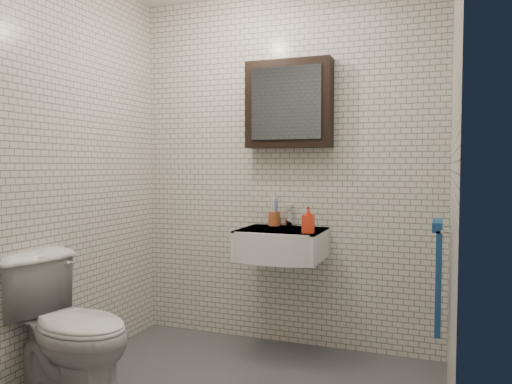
{
  "coord_description": "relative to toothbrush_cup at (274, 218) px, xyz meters",
  "views": [
    {
      "loc": [
        1.06,
        -2.4,
        1.27
      ],
      "look_at": [
        -0.01,
        0.45,
        1.11
      ],
      "focal_mm": 35.0,
      "sensor_mm": 36.0,
      "label": 1
    }
  ],
  "objects": [
    {
      "name": "washbasin",
      "position": [
        0.11,
        -0.21,
        -0.15
      ],
      "size": [
        0.55,
        0.5,
        0.2
      ],
      "color": "white",
      "rests_on": "room_shell"
    },
    {
      "name": "towel_rail",
      "position": [
        1.1,
        -0.59,
        -0.18
      ],
      "size": [
        0.09,
        0.3,
        0.58
      ],
      "color": "silver",
      "rests_on": "room_shell"
    },
    {
      "name": "toothbrush_cup",
      "position": [
        0.0,
        0.0,
        0.0
      ],
      "size": [
        0.11,
        0.11,
        0.22
      ],
      "rotation": [
        0.0,
        0.0,
        -0.43
      ],
      "color": "#AA512A",
      "rests_on": "washbasin"
    },
    {
      "name": "room_shell",
      "position": [
        0.06,
        -0.94,
        0.56
      ],
      "size": [
        2.22,
        2.02,
        2.51
      ],
      "color": "silver",
      "rests_on": "ground"
    },
    {
      "name": "mirror_cabinet",
      "position": [
        0.11,
        -0.01,
        0.79
      ],
      "size": [
        0.6,
        0.15,
        0.6
      ],
      "color": "black",
      "rests_on": "room_shell"
    },
    {
      "name": "toilet",
      "position": [
        -0.74,
        -1.24,
        -0.51
      ],
      "size": [
        0.85,
        0.59,
        0.8
      ],
      "primitive_type": "imported",
      "rotation": [
        0.0,
        0.0,
        1.38
      ],
      "color": "white",
      "rests_on": "ground"
    },
    {
      "name": "soap_bottle",
      "position": [
        0.33,
        -0.29,
        0.03
      ],
      "size": [
        0.09,
        0.09,
        0.17
      ],
      "primitive_type": "imported",
      "rotation": [
        0.0,
        0.0,
        0.14
      ],
      "color": "orange",
      "rests_on": "washbasin"
    },
    {
      "name": "faucet",
      "position": [
        0.11,
        -0.01,
        0.01
      ],
      "size": [
        0.06,
        0.2,
        0.15
      ],
      "color": "silver",
      "rests_on": "washbasin"
    }
  ]
}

